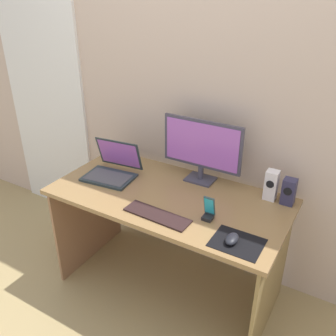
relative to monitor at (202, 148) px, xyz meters
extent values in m
plane|color=#A18A5A|center=(-0.09, -0.26, -0.97)|extent=(8.00, 8.00, 0.00)
cube|color=#C8AF9C|center=(-0.09, 0.17, 0.28)|extent=(6.00, 0.04, 2.50)
cube|color=white|center=(-1.49, 0.14, 0.04)|extent=(0.82, 0.02, 2.02)
cube|color=olive|center=(-0.09, -0.26, -0.24)|extent=(1.43, 0.71, 0.03)
cube|color=#946848|center=(-0.76, -0.26, -0.61)|extent=(0.02, 0.67, 0.72)
cube|color=olive|center=(0.59, -0.26, -0.61)|extent=(0.02, 0.67, 0.72)
cube|color=#3E3C4C|center=(0.00, 0.00, -0.22)|extent=(0.18, 0.14, 0.01)
cylinder|color=#3E3C4C|center=(0.00, 0.00, -0.17)|extent=(0.04, 0.04, 0.09)
cube|color=#3E3C4C|center=(0.00, 0.00, 0.03)|extent=(0.52, 0.02, 0.31)
cube|color=#A559BF|center=(0.00, -0.01, 0.03)|extent=(0.49, 0.00, 0.27)
cube|color=#2E2C49|center=(0.55, 0.01, -0.15)|extent=(0.07, 0.07, 0.16)
cylinder|color=black|center=(0.55, -0.03, -0.13)|extent=(0.05, 0.00, 0.05)
cube|color=white|center=(0.45, 0.01, -0.14)|extent=(0.07, 0.07, 0.18)
cylinder|color=black|center=(0.45, -0.03, -0.12)|extent=(0.05, 0.00, 0.05)
cube|color=#263236|center=(-0.52, -0.28, -0.22)|extent=(0.34, 0.25, 0.02)
cube|color=#47474C|center=(-0.52, -0.30, -0.21)|extent=(0.30, 0.20, 0.00)
cube|color=#263236|center=(-0.54, -0.14, -0.11)|extent=(0.32, 0.10, 0.21)
cube|color=#A559BF|center=(-0.54, -0.15, -0.11)|extent=(0.29, 0.09, 0.18)
cube|color=black|center=(-0.03, -0.49, -0.22)|extent=(0.39, 0.13, 0.01)
cube|color=black|center=(0.44, -0.48, -0.23)|extent=(0.25, 0.20, 0.00)
ellipsoid|color=black|center=(0.41, -0.49, -0.21)|extent=(0.06, 0.10, 0.04)
cube|color=black|center=(0.23, -0.37, -0.22)|extent=(0.06, 0.05, 0.02)
cube|color=#274247|center=(0.23, -0.36, -0.15)|extent=(0.06, 0.04, 0.12)
cube|color=#26A5BF|center=(0.23, -0.36, -0.15)|extent=(0.05, 0.03, 0.10)
camera|label=1|loc=(0.87, -1.89, 0.93)|focal=39.14mm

